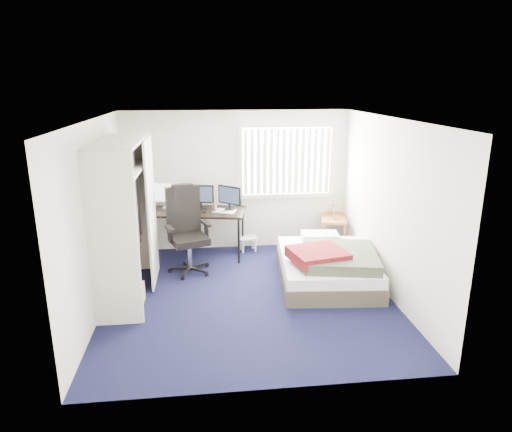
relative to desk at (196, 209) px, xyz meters
The scene contains 10 objects.
ground 2.08m from the desk, 67.38° to the right, with size 4.20×4.20×0.00m, color black.
room_shell 2.01m from the desk, 67.38° to the right, with size 4.20×4.20×4.20m.
window_assembly 1.82m from the desk, 10.03° to the left, with size 1.72×0.09×1.32m.
closet 1.83m from the desk, 122.34° to the right, with size 0.64×1.84×2.22m.
desk is the anchor object (origin of this frame).
office_chair 0.76m from the desk, 102.59° to the right, with size 0.83×0.83×1.40m.
footstool 1.11m from the desk, ahead, with size 0.36×0.31×0.26m.
nightstand 2.50m from the desk, ahead, with size 0.63×0.96×0.79m.
bed 2.48m from the desk, 34.65° to the right, with size 1.57×1.99×0.62m.
pine_box 2.12m from the desk, 117.40° to the right, with size 0.36×0.27×0.27m, color tan.
Camera 1 is at (-0.58, -5.95, 2.94)m, focal length 32.00 mm.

